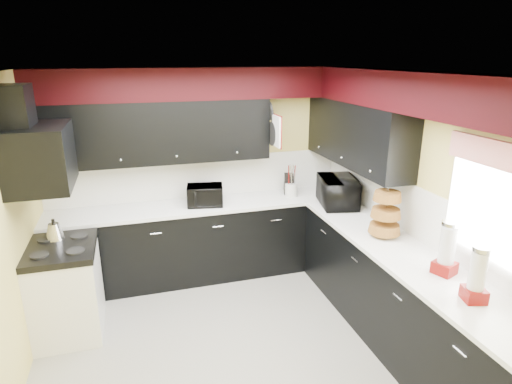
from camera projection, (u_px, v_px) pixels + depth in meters
ground at (236, 348)px, 4.02m from camera, size 3.60×3.60×0.00m
wall_back at (199, 172)px, 5.28m from camera, size 3.60×0.06×2.50m
wall_right at (415, 205)px, 4.13m from camera, size 0.06×3.60×2.50m
ceiling at (231, 73)px, 3.26m from camera, size 3.60×3.60×0.06m
cab_back at (206, 241)px, 5.25m from camera, size 3.60×0.60×0.90m
cab_right at (398, 298)px, 4.02m from camera, size 0.60×3.00×0.90m
counter_back at (204, 205)px, 5.11m from camera, size 3.62×0.64×0.04m
counter_right at (403, 253)px, 3.87m from camera, size 0.64×3.02×0.04m
splash_back at (199, 177)px, 5.29m from camera, size 3.60×0.02×0.50m
splash_right at (413, 211)px, 4.14m from camera, size 0.02×3.60×0.50m
upper_back at (156, 132)px, 4.82m from camera, size 2.60×0.35×0.70m
upper_right at (356, 134)px, 4.73m from camera, size 0.35×1.80×0.70m
soffit_back at (198, 84)px, 4.79m from camera, size 3.60×0.36×0.35m
soffit_right at (424, 93)px, 3.59m from camera, size 0.36×3.24×0.35m
stove at (67, 292)px, 4.16m from camera, size 0.60×0.75×0.86m
cooktop at (61, 249)px, 4.02m from camera, size 0.62×0.77×0.06m
hood at (40, 157)px, 3.74m from camera, size 0.50×0.78×0.55m
hood_duct at (16, 109)px, 3.57m from camera, size 0.24×0.40×0.40m
window at (492, 206)px, 3.21m from camera, size 0.03×0.86×0.96m
valance at (495, 154)px, 3.07m from camera, size 0.04×0.88×0.20m
pan_top at (269, 111)px, 5.05m from camera, size 0.03×0.22×0.40m
pan_mid at (272, 134)px, 5.00m from camera, size 0.03×0.28×0.46m
pan_low at (265, 133)px, 5.25m from camera, size 0.03×0.24×0.42m
cut_board at (276, 131)px, 4.88m from camera, size 0.03×0.26×0.35m
baskets at (386, 213)px, 4.12m from camera, size 0.27×0.27×0.50m
deco_plate at (452, 104)px, 3.50m from camera, size 0.03×0.24×0.24m
toaster_oven at (205, 195)px, 5.02m from camera, size 0.47×0.41×0.24m
microwave at (338, 192)px, 5.01m from camera, size 0.52×0.66×0.33m
utensil_crock at (291, 190)px, 5.35m from camera, size 0.21×0.21×0.17m
knife_block at (289, 184)px, 5.42m from camera, size 0.16×0.19×0.25m
kettle at (55, 231)px, 4.15m from camera, size 0.22×0.22×0.16m
dispenser_a at (447, 249)px, 3.40m from camera, size 0.21×0.21×0.43m
dispenser_b at (477, 276)px, 3.02m from camera, size 0.18×0.18×0.40m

